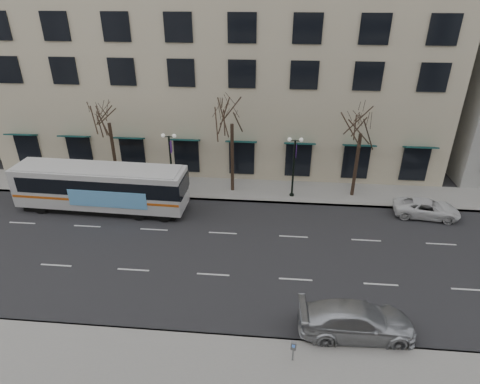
# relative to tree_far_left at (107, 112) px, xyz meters

# --- Properties ---
(ground) EXTENTS (160.00, 160.00, 0.00)m
(ground) POSITION_rel_tree_far_left_xyz_m (10.00, -8.80, -6.70)
(ground) COLOR black
(ground) RESTS_ON ground
(sidewalk_far) EXTENTS (80.00, 4.00, 0.15)m
(sidewalk_far) POSITION_rel_tree_far_left_xyz_m (15.00, 0.20, -6.62)
(sidewalk_far) COLOR gray
(sidewalk_far) RESTS_ON ground
(building_hotel) EXTENTS (40.00, 20.00, 24.00)m
(building_hotel) POSITION_rel_tree_far_left_xyz_m (8.00, 12.20, 5.30)
(building_hotel) COLOR beige
(building_hotel) RESTS_ON ground
(tree_far_left) EXTENTS (3.60, 3.60, 8.34)m
(tree_far_left) POSITION_rel_tree_far_left_xyz_m (0.00, 0.00, 0.00)
(tree_far_left) COLOR black
(tree_far_left) RESTS_ON ground
(tree_far_mid) EXTENTS (3.60, 3.60, 8.55)m
(tree_far_mid) POSITION_rel_tree_far_left_xyz_m (10.00, 0.00, 0.21)
(tree_far_mid) COLOR black
(tree_far_mid) RESTS_ON ground
(tree_far_right) EXTENTS (3.60, 3.60, 8.06)m
(tree_far_right) POSITION_rel_tree_far_left_xyz_m (20.00, 0.00, -0.28)
(tree_far_right) COLOR black
(tree_far_right) RESTS_ON ground
(lamp_post_left) EXTENTS (1.22, 0.45, 5.21)m
(lamp_post_left) POSITION_rel_tree_far_left_xyz_m (5.01, -0.60, -3.75)
(lamp_post_left) COLOR black
(lamp_post_left) RESTS_ON ground
(lamp_post_right) EXTENTS (1.22, 0.45, 5.21)m
(lamp_post_right) POSITION_rel_tree_far_left_xyz_m (15.01, -0.60, -3.75)
(lamp_post_right) COLOR black
(lamp_post_right) RESTS_ON ground
(city_bus) EXTENTS (13.23, 3.33, 3.56)m
(city_bus) POSITION_rel_tree_far_left_xyz_m (0.37, -3.90, -4.75)
(city_bus) COLOR silver
(city_bus) RESTS_ON ground
(silver_car) EXTENTS (5.90, 2.60, 1.69)m
(silver_car) POSITION_rel_tree_far_left_xyz_m (17.86, -15.00, -5.86)
(silver_car) COLOR #B6B9BF
(silver_car) RESTS_ON ground
(white_pickup) EXTENTS (4.99, 2.70, 1.33)m
(white_pickup) POSITION_rel_tree_far_left_xyz_m (25.07, -2.74, -6.03)
(white_pickup) COLOR white
(white_pickup) RESTS_ON ground
(pay_station) EXTENTS (0.27, 0.20, 1.15)m
(pay_station) POSITION_rel_tree_far_left_xyz_m (14.65, -17.08, -5.72)
(pay_station) COLOR slate
(pay_station) RESTS_ON sidewalk_near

